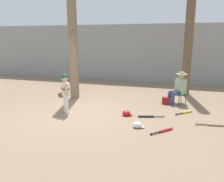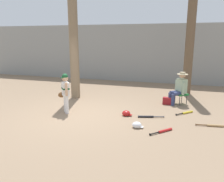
% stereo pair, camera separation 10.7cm
% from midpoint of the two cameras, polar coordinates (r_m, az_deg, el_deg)
% --- Properties ---
extents(ground_plane, '(60.00, 60.00, 0.00)m').
position_cam_midpoint_polar(ground_plane, '(7.39, -7.94, -5.91)').
color(ground_plane, '#897056').
extents(concrete_back_wall, '(18.00, 0.36, 3.15)m').
position_cam_midpoint_polar(concrete_back_wall, '(12.97, 3.76, 9.53)').
color(concrete_back_wall, gray).
rests_on(concrete_back_wall, ground).
extents(tree_near_player, '(0.60, 0.60, 5.17)m').
position_cam_midpoint_polar(tree_near_player, '(9.19, -9.31, 12.18)').
color(tree_near_player, '#7F6B51').
rests_on(tree_near_player, ground).
extents(tree_behind_spectator, '(0.55, 0.55, 6.03)m').
position_cam_midpoint_polar(tree_behind_spectator, '(10.31, 19.58, 14.32)').
color(tree_behind_spectator, brown).
rests_on(tree_behind_spectator, ground).
extents(young_ballplayer, '(0.54, 0.48, 1.31)m').
position_cam_midpoint_polar(young_ballplayer, '(7.47, -11.35, 0.10)').
color(young_ballplayer, white).
rests_on(young_ballplayer, ground).
extents(folding_stool, '(0.56, 0.56, 0.41)m').
position_cam_midpoint_polar(folding_stool, '(8.79, 17.40, -0.83)').
color(folding_stool, '#196B2D').
rests_on(folding_stool, ground).
extents(seated_spectator, '(0.65, 0.59, 1.20)m').
position_cam_midpoint_polar(seated_spectator, '(8.67, 16.99, 0.89)').
color(seated_spectator, navy).
rests_on(seated_spectator, ground).
extents(handbag_beside_stool, '(0.36, 0.21, 0.26)m').
position_cam_midpoint_polar(handbag_beside_stool, '(8.65, 14.22, -2.44)').
color(handbag_beside_stool, maroon).
rests_on(handbag_beside_stool, ground).
extents(bat_red_barrel, '(0.55, 0.58, 0.07)m').
position_cam_midpoint_polar(bat_red_barrel, '(6.17, 13.41, -9.78)').
color(bat_red_barrel, red).
rests_on(bat_red_barrel, ground).
extents(bat_yellow_trainer, '(0.55, 0.55, 0.07)m').
position_cam_midpoint_polar(bat_yellow_trainer, '(7.81, 18.64, -5.19)').
color(bat_yellow_trainer, yellow).
rests_on(bat_yellow_trainer, ground).
extents(bat_black_composite, '(0.79, 0.28, 0.07)m').
position_cam_midpoint_polar(bat_black_composite, '(7.13, 9.47, -6.41)').
color(bat_black_composite, black).
rests_on(bat_black_composite, ground).
extents(bat_wood_tan, '(0.76, 0.17, 0.07)m').
position_cam_midpoint_polar(bat_wood_tan, '(6.98, 24.61, -7.93)').
color(bat_wood_tan, tan).
rests_on(bat_wood_tan, ground).
extents(batting_helmet_red, '(0.31, 0.24, 0.18)m').
position_cam_midpoint_polar(batting_helmet_red, '(7.21, 4.06, -5.66)').
color(batting_helmet_red, '#A81919').
rests_on(batting_helmet_red, ground).
extents(batting_helmet_white, '(0.31, 0.24, 0.18)m').
position_cam_midpoint_polar(batting_helmet_white, '(6.31, 6.81, -8.54)').
color(batting_helmet_white, silver).
rests_on(batting_helmet_white, ground).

